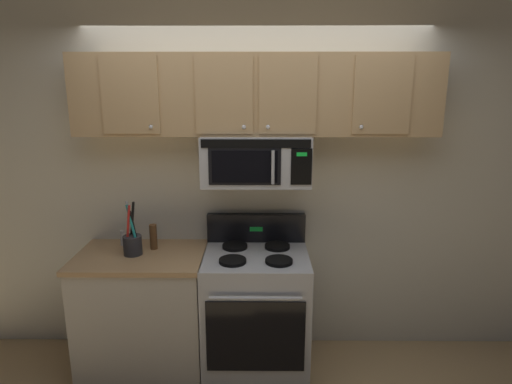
# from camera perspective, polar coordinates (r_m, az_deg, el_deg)

# --- Properties ---
(back_wall) EXTENTS (5.20, 0.10, 2.70)m
(back_wall) POSITION_cam_1_polar(r_m,az_deg,el_deg) (3.39, 0.04, 1.22)
(back_wall) COLOR silver
(back_wall) RESTS_ON ground_plane
(stove_range) EXTENTS (0.76, 0.69, 1.12)m
(stove_range) POSITION_cam_1_polar(r_m,az_deg,el_deg) (3.36, -0.01, -15.02)
(stove_range) COLOR #B7BABF
(stove_range) RESTS_ON ground_plane
(over_range_microwave) EXTENTS (0.76, 0.43, 0.35)m
(over_range_microwave) POSITION_cam_1_polar(r_m,az_deg,el_deg) (3.10, 0.00, 4.26)
(over_range_microwave) COLOR #B7BABF
(upper_cabinets) EXTENTS (2.50, 0.36, 0.55)m
(upper_cabinets) POSITION_cam_1_polar(r_m,az_deg,el_deg) (3.09, 0.01, 12.60)
(upper_cabinets) COLOR tan
(counter_segment) EXTENTS (0.93, 0.65, 0.90)m
(counter_segment) POSITION_cam_1_polar(r_m,az_deg,el_deg) (3.49, -14.43, -14.71)
(counter_segment) COLOR #BCB7AD
(counter_segment) RESTS_ON ground_plane
(utensil_crock_charcoal) EXTENTS (0.13, 0.13, 0.39)m
(utensil_crock_charcoal) POSITION_cam_1_polar(r_m,az_deg,el_deg) (3.27, -15.86, -6.30)
(utensil_crock_charcoal) COLOR #2D2D33
(utensil_crock_charcoal) RESTS_ON counter_segment
(salt_shaker) EXTENTS (0.04, 0.04, 0.12)m
(salt_shaker) POSITION_cam_1_polar(r_m,az_deg,el_deg) (3.49, -17.03, -5.79)
(salt_shaker) COLOR white
(salt_shaker) RESTS_ON counter_segment
(pepper_mill) EXTENTS (0.05, 0.05, 0.19)m
(pepper_mill) POSITION_cam_1_polar(r_m,az_deg,el_deg) (3.34, -13.29, -5.72)
(pepper_mill) COLOR brown
(pepper_mill) RESTS_ON counter_segment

